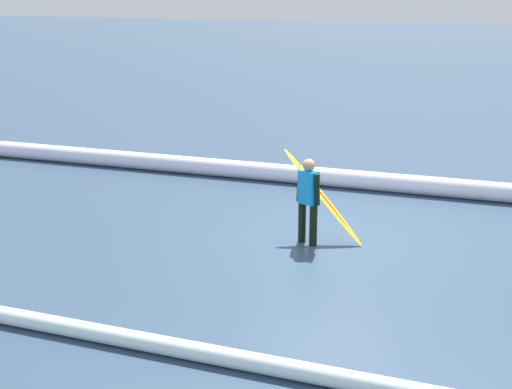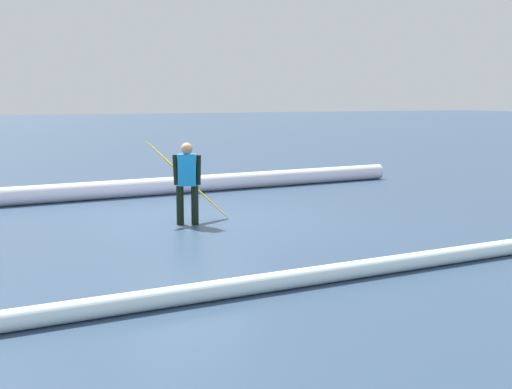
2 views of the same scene
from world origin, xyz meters
TOP-DOWN VIEW (x-y plane):
  - ground_plane at (0.00, 0.00)m, footprint 175.96×175.96m
  - surfer at (0.20, 0.43)m, footprint 0.48×0.33m
  - surfboard at (0.05, 0.07)m, footprint 1.67×0.48m
  - wave_crest_foreground at (1.78, -3.55)m, footprint 18.73×1.65m
  - wave_crest_midground at (1.44, 5.22)m, footprint 14.94×0.93m

SIDE VIEW (x-z plane):
  - ground_plane at x=0.00m, z-range 0.00..0.00m
  - wave_crest_midground at x=1.44m, z-range 0.00..0.24m
  - wave_crest_foreground at x=1.78m, z-range 0.00..0.43m
  - surfboard at x=0.05m, z-range -0.01..1.60m
  - surfer at x=0.20m, z-range 0.09..1.66m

